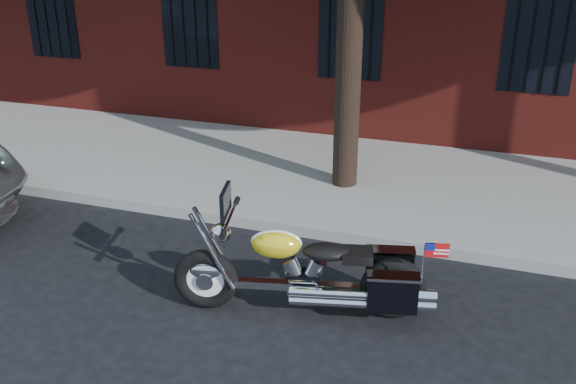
% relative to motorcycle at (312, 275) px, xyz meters
% --- Properties ---
extents(ground, '(120.00, 120.00, 0.00)m').
position_rel_motorcycle_xyz_m(ground, '(-0.95, 0.31, -0.46)').
color(ground, black).
rests_on(ground, ground).
extents(curb, '(40.00, 0.16, 0.15)m').
position_rel_motorcycle_xyz_m(curb, '(-0.95, 1.69, -0.39)').
color(curb, gray).
rests_on(curb, ground).
extents(sidewalk, '(40.00, 3.60, 0.15)m').
position_rel_motorcycle_xyz_m(sidewalk, '(-0.95, 3.57, -0.39)').
color(sidewalk, gray).
rests_on(sidewalk, ground).
extents(motorcycle, '(2.72, 1.14, 1.36)m').
position_rel_motorcycle_xyz_m(motorcycle, '(0.00, 0.00, 0.00)').
color(motorcycle, black).
rests_on(motorcycle, ground).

